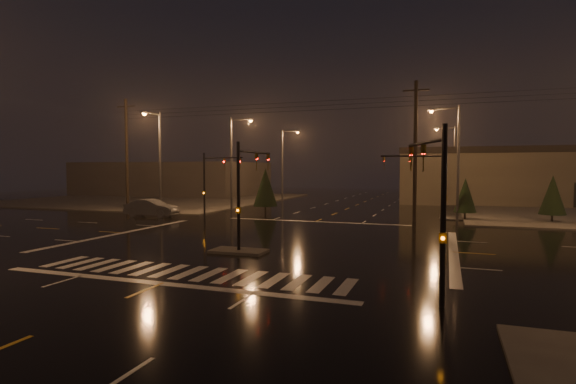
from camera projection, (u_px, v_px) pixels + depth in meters
name	position (u px, v px, depth m)	size (l,w,h in m)	color
ground	(267.00, 241.00, 28.12)	(140.00, 140.00, 0.00)	black
sidewalk_nw	(156.00, 199.00, 66.36)	(36.00, 36.00, 0.12)	#413E3A
median_island	(239.00, 251.00, 24.35)	(3.00, 1.60, 0.15)	#413E3A
crosswalk	(189.00, 272.00, 19.65)	(15.00, 2.60, 0.01)	beige
stop_bar_near	(162.00, 283.00, 17.76)	(16.00, 0.50, 0.01)	beige
stop_bar_far	(315.00, 222.00, 38.47)	(16.00, 0.50, 0.01)	beige
commercial_block	(173.00, 178.00, 79.18)	(30.00, 18.00, 5.60)	#3F3A38
signal_mast_median	(246.00, 183.00, 25.03)	(0.25, 4.59, 6.00)	black
signal_mast_ne	(432.00, 179.00, 34.29)	(4.84, 1.86, 6.00)	black
signal_mast_nw	(212.00, 177.00, 40.63)	(4.84, 1.86, 6.00)	black
signal_mast_se	(435.00, 193.00, 15.33)	(1.55, 3.87, 6.00)	black
streetlight_1	(234.00, 157.00, 48.49)	(2.77, 0.32, 10.00)	#38383A
streetlight_2	(284.00, 160.00, 63.55)	(2.77, 0.32, 10.00)	#38383A
streetlight_3	(455.00, 154.00, 39.14)	(2.77, 0.32, 10.00)	#38383A
streetlight_4	(452.00, 159.00, 57.97)	(2.77, 0.32, 10.00)	#38383A
streetlight_5	(158.00, 156.00, 43.68)	(0.32, 2.77, 10.00)	#38383A
utility_pole_0	(127.00, 154.00, 48.31)	(2.20, 0.32, 12.00)	black
utility_pole_1	(415.00, 150.00, 38.30)	(2.20, 0.32, 12.00)	black
conifer_0	(465.00, 195.00, 39.54)	(1.93, 1.93, 3.72)	black
conifer_1	(553.00, 195.00, 37.59)	(2.11, 2.11, 4.00)	black
conifer_3	(265.00, 187.00, 45.97)	(2.49, 2.49, 4.59)	black
car_crossing	(152.00, 208.00, 42.36)	(1.76, 5.05, 1.66)	slate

